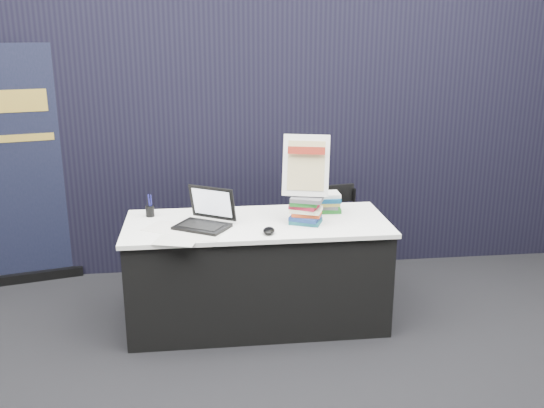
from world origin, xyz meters
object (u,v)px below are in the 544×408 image
at_px(laptop, 202,218).
at_px(pullup_banner, 21,181).
at_px(book_stack_short, 326,202).
at_px(book_stack_tall, 306,210).
at_px(info_sign, 306,166).
at_px(display_table, 257,272).
at_px(stacking_chair, 336,234).

distance_m(laptop, pullup_banner, 1.74).
height_order(book_stack_short, pullup_banner, pullup_banner).
relative_size(book_stack_tall, book_stack_short, 1.17).
xyz_separation_m(info_sign, pullup_banner, (-2.12, 0.99, -0.29)).
xyz_separation_m(laptop, pullup_banner, (-1.42, 1.00, 0.04)).
distance_m(display_table, laptop, 0.58).
bearing_deg(laptop, stacking_chair, 59.16).
height_order(display_table, book_stack_tall, book_stack_tall).
xyz_separation_m(display_table, stacking_chair, (0.67, 0.50, 0.08)).
relative_size(pullup_banner, stacking_chair, 2.34).
relative_size(book_stack_short, stacking_chair, 0.25).
distance_m(book_stack_tall, info_sign, 0.30).
bearing_deg(book_stack_short, book_stack_tall, -127.69).
height_order(display_table, laptop, laptop).
xyz_separation_m(book_stack_short, info_sign, (-0.19, -0.21, 0.32)).
bearing_deg(book_stack_short, info_sign, -131.49).
distance_m(book_stack_short, info_sign, 0.43).
relative_size(book_stack_short, pullup_banner, 0.11).
xyz_separation_m(display_table, pullup_banner, (-1.80, 0.95, 0.47)).
bearing_deg(info_sign, book_stack_short, 63.18).
xyz_separation_m(info_sign, stacking_chair, (0.34, 0.54, -0.68)).
bearing_deg(pullup_banner, book_stack_short, -31.84).
height_order(laptop, stacking_chair, laptop).
bearing_deg(book_stack_tall, stacking_chair, 58.99).
distance_m(book_stack_tall, stacking_chair, 0.77).
relative_size(info_sign, stacking_chair, 0.52).
distance_m(laptop, info_sign, 0.78).
bearing_deg(laptop, book_stack_short, 45.39).
bearing_deg(book_stack_tall, book_stack_short, 52.31).
relative_size(laptop, book_stack_tall, 1.75).
bearing_deg(stacking_chair, book_stack_short, -125.55).
bearing_deg(laptop, info_sign, 32.32).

